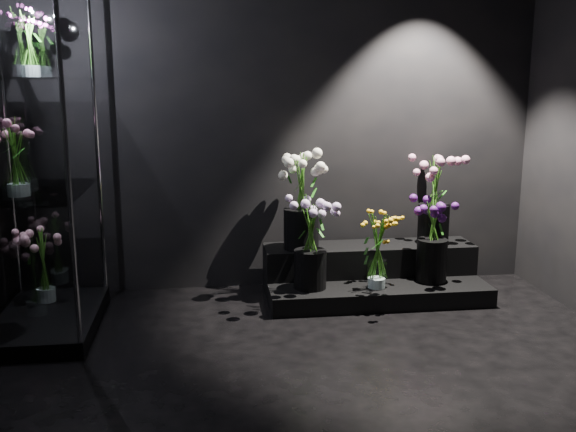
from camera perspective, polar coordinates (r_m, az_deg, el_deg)
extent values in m
plane|color=black|center=(3.40, 3.63, -16.42)|extent=(4.00, 4.00, 0.00)
plane|color=black|center=(4.97, -0.64, 9.49)|extent=(4.00, 0.00, 4.00)
cube|color=black|center=(4.95, 7.67, -6.37)|extent=(1.63, 0.73, 0.14)
cube|color=black|center=(5.06, 7.19, -3.79)|extent=(1.63, 0.36, 0.23)
cube|color=black|center=(4.59, -20.59, -8.72)|extent=(0.65, 1.08, 0.11)
cube|color=white|center=(4.37, -21.42, 2.00)|extent=(0.59, 1.02, 0.01)
cube|color=white|center=(4.31, -22.14, 11.26)|extent=(0.59, 1.02, 0.01)
cylinder|color=white|center=(4.71, 7.89, -5.11)|extent=(0.14, 0.14, 0.21)
cylinder|color=black|center=(4.66, 1.98, -4.74)|extent=(0.24, 0.24, 0.28)
cylinder|color=black|center=(4.92, 12.65, -3.86)|extent=(0.23, 0.23, 0.32)
cylinder|color=black|center=(4.85, 1.18, -1.13)|extent=(0.27, 0.27, 0.31)
cylinder|color=black|center=(5.12, 12.79, -0.71)|extent=(0.24, 0.24, 0.31)
cylinder|color=white|center=(4.20, -22.87, 3.12)|extent=(0.14, 0.14, 0.22)
cylinder|color=white|center=(4.45, -21.93, 12.74)|extent=(0.12, 0.12, 0.22)
cylinder|color=white|center=(4.76, -20.76, -5.54)|extent=(0.14, 0.14, 0.28)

